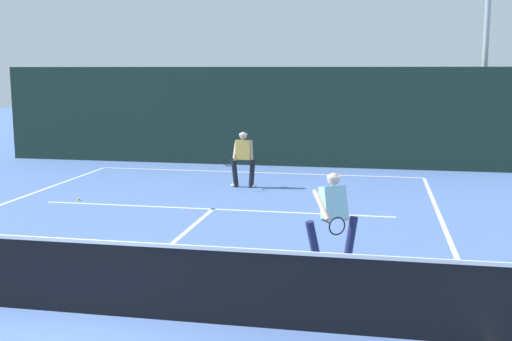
{
  "coord_description": "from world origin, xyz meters",
  "views": [
    {
      "loc": [
        3.66,
        -7.27,
        3.19
      ],
      "look_at": [
        1.09,
        5.96,
        1.0
      ],
      "focal_mm": 43.89,
      "sensor_mm": 36.0,
      "label": 1
    }
  ],
  "objects_px": {
    "player_far": "(243,157)",
    "tennis_ball": "(79,199)",
    "player_near": "(333,215)",
    "light_pole": "(487,24)"
  },
  "relations": [
    {
      "from": "player_far",
      "to": "tennis_ball",
      "type": "relative_size",
      "value": 23.05
    },
    {
      "from": "player_near",
      "to": "tennis_ball",
      "type": "bearing_deg",
      "value": -65.45
    },
    {
      "from": "player_far",
      "to": "light_pole",
      "type": "height_order",
      "value": "light_pole"
    },
    {
      "from": "player_near",
      "to": "tennis_ball",
      "type": "xyz_separation_m",
      "value": [
        -6.49,
        3.93,
        -0.8
      ]
    },
    {
      "from": "player_near",
      "to": "player_far",
      "type": "bearing_deg",
      "value": -99.93
    },
    {
      "from": "player_near",
      "to": "light_pole",
      "type": "height_order",
      "value": "light_pole"
    },
    {
      "from": "player_far",
      "to": "light_pole",
      "type": "distance_m",
      "value": 9.16
    },
    {
      "from": "player_far",
      "to": "tennis_ball",
      "type": "bearing_deg",
      "value": 34.29
    },
    {
      "from": "player_near",
      "to": "light_pole",
      "type": "relative_size",
      "value": 0.21
    },
    {
      "from": "light_pole",
      "to": "tennis_ball",
      "type": "bearing_deg",
      "value": -145.33
    }
  ]
}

